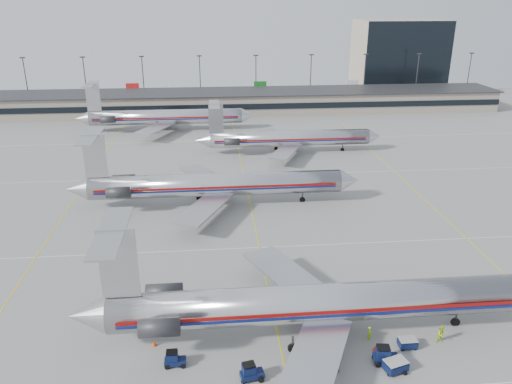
{
  "coord_description": "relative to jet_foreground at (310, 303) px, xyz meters",
  "views": [
    {
      "loc": [
        -6.2,
        -51.27,
        32.38
      ],
      "look_at": [
        0.42,
        19.66,
        4.5
      ],
      "focal_mm": 35.0,
      "sensor_mm": 36.0,
      "label": 1
    }
  ],
  "objects": [
    {
      "name": "light_mast_row",
      "position": [
        -3.17,
        121.39,
        4.85
      ],
      "size": [
        163.6,
        0.4,
        15.28
      ],
      "color": "#38383D",
      "rests_on": "ground"
    },
    {
      "name": "cart_outer",
      "position": [
        9.3,
        -3.02,
        -3.2
      ],
      "size": [
        1.76,
        1.21,
        1.0
      ],
      "rotation": [
        0.0,
        0.0,
        0.0
      ],
      "color": "#0A143A",
      "rests_on": "ground"
    },
    {
      "name": "terminal",
      "position": [
        -3.17,
        107.37,
        -0.57
      ],
      "size": [
        162.0,
        17.0,
        6.25
      ],
      "color": "gray",
      "rests_on": "ground"
    },
    {
      "name": "belt_loader",
      "position": [
        2.37,
        1.77,
        -3.15
      ],
      "size": [
        4.2,
        2.16,
        2.15
      ],
      "rotation": [
        0.0,
        0.0,
        0.28
      ],
      "color": "#999999",
      "rests_on": "ground"
    },
    {
      "name": "jet_back_row",
      "position": [
        -21.62,
        86.54,
        -0.1
      ],
      "size": [
        45.73,
        28.13,
        12.5
      ],
      "color": "silver",
      "rests_on": "ground"
    },
    {
      "name": "apron_markings",
      "position": [
        -3.17,
        19.39,
        -3.72
      ],
      "size": [
        160.0,
        0.15,
        0.02
      ],
      "primitive_type": "cube",
      "color": "silver",
      "rests_on": "ground"
    },
    {
      "name": "ramp_worker_far",
      "position": [
        12.98,
        -2.55,
        -2.75
      ],
      "size": [
        0.97,
        0.77,
        1.95
      ],
      "primitive_type": "imported",
      "rotation": [
        0.0,
        0.0,
        0.03
      ],
      "color": "#B7DD14",
      "rests_on": "ground"
    },
    {
      "name": "uld_container",
      "position": [
        0.85,
        -5.31,
        -2.83
      ],
      "size": [
        1.69,
        1.41,
        1.77
      ],
      "rotation": [
        0.0,
        0.0,
        0.01
      ],
      "color": "#2D2D30",
      "rests_on": "ground"
    },
    {
      "name": "tug_right",
      "position": [
        6.25,
        -5.01,
        -2.87
      ],
      "size": [
        2.44,
        1.44,
        1.88
      ],
      "rotation": [
        0.0,
        0.0,
        -0.13
      ],
      "color": "#0A143A",
      "rests_on": "ground"
    },
    {
      "name": "cart_inner",
      "position": [
        6.92,
        -6.2,
        -3.11
      ],
      "size": [
        2.38,
        1.95,
        1.17
      ],
      "rotation": [
        0.0,
        0.0,
        0.3
      ],
      "color": "#0A143A",
      "rests_on": "ground"
    },
    {
      "name": "tug_center",
      "position": [
        -6.51,
        -6.01,
        -2.94
      ],
      "size": [
        2.29,
        1.45,
        1.73
      ],
      "rotation": [
        0.0,
        0.0,
        0.19
      ],
      "color": "#0A143A",
      "rests_on": "ground"
    },
    {
      "name": "tug_left",
      "position": [
        -13.54,
        -3.54,
        -2.98
      ],
      "size": [
        2.02,
        1.08,
        1.64
      ],
      "rotation": [
        0.0,
        0.0,
        0.0
      ],
      "color": "#0A143A",
      "rests_on": "ground"
    },
    {
      "name": "jet_third_row",
      "position": [
        7.17,
        64.09,
        -0.43
      ],
      "size": [
        41.53,
        25.55,
        11.36
      ],
      "color": "silver",
      "rests_on": "ground"
    },
    {
      "name": "ramp_worker_near",
      "position": [
        5.91,
        -1.55,
        -2.95
      ],
      "size": [
        0.64,
        0.68,
        1.56
      ],
      "primitive_type": "imported",
      "rotation": [
        0.0,
        0.0,
        0.92
      ],
      "color": "#8DCD13",
      "rests_on": "ground"
    },
    {
      "name": "ground",
      "position": [
        -3.17,
        9.39,
        -3.73
      ],
      "size": [
        260.0,
        260.0,
        0.0
      ],
      "primitive_type": "plane",
      "color": "gray",
      "rests_on": "ground"
    },
    {
      "name": "jet_foreground",
      "position": [
        0.0,
        0.0,
        0.0
      ],
      "size": [
        49.09,
        28.9,
        12.85
      ],
      "color": "silver",
      "rests_on": "ground"
    },
    {
      "name": "jet_second_row",
      "position": [
        -9.68,
        35.29,
        -0.07
      ],
      "size": [
        48.13,
        28.34,
        12.6
      ],
      "color": "silver",
      "rests_on": "ground"
    },
    {
      "name": "distant_building",
      "position": [
        58.83,
        137.39,
        8.77
      ],
      "size": [
        30.0,
        20.0,
        25.0
      ],
      "primitive_type": "cube",
      "color": "tan",
      "rests_on": "ground"
    },
    {
      "name": "cone_left",
      "position": [
        -15.68,
        -0.45,
        -3.41
      ],
      "size": [
        0.52,
        0.52,
        0.64
      ],
      "primitive_type": "cone",
      "rotation": [
        0.0,
        0.0,
        0.12
      ],
      "color": "#F74208",
      "rests_on": "ground"
    },
    {
      "name": "cone_right",
      "position": [
        5.95,
        -3.14,
        -3.46
      ],
      "size": [
        0.46,
        0.46,
        0.54
      ],
      "primitive_type": "cone",
      "rotation": [
        0.0,
        0.0,
        -0.17
      ],
      "color": "#F74208",
      "rests_on": "ground"
    }
  ]
}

